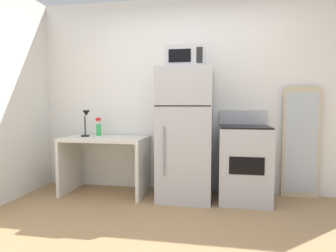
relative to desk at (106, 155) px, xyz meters
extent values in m
plane|color=#9E7A51|center=(1.13, -1.32, -0.52)|extent=(12.00, 12.00, 0.00)
cube|color=white|center=(1.13, 0.38, 0.78)|extent=(5.00, 0.10, 2.60)
cube|color=silver|center=(0.00, 0.00, 0.21)|extent=(1.07, 0.63, 0.04)
cube|color=silver|center=(-0.52, 0.00, -0.16)|extent=(0.04, 0.63, 0.71)
cube|color=silver|center=(0.52, 0.00, -0.16)|extent=(0.04, 0.63, 0.71)
cylinder|color=black|center=(-0.30, 0.03, 0.24)|extent=(0.11, 0.11, 0.02)
cylinder|color=black|center=(-0.30, 0.03, 0.38)|extent=(0.02, 0.02, 0.26)
cone|color=black|center=(-0.27, 0.01, 0.55)|extent=(0.10, 0.10, 0.08)
cylinder|color=green|center=(-0.16, 0.16, 0.31)|extent=(0.06, 0.06, 0.16)
cylinder|color=white|center=(-0.16, 0.16, 0.42)|extent=(0.02, 0.02, 0.04)
cube|color=red|center=(-0.16, 0.15, 0.46)|extent=(0.06, 0.03, 0.04)
cube|color=#B7B7BC|center=(1.06, -0.01, 0.29)|extent=(0.66, 0.64, 1.61)
cube|color=black|center=(1.06, -0.33, 0.65)|extent=(0.64, 0.00, 0.01)
cylinder|color=gray|center=(0.85, -0.35, 0.13)|extent=(0.02, 0.02, 0.56)
cube|color=#B7B7BC|center=(1.06, -0.03, 1.23)|extent=(0.46, 0.34, 0.26)
cube|color=black|center=(1.01, -0.20, 1.23)|extent=(0.26, 0.01, 0.15)
cube|color=black|center=(1.24, -0.20, 1.23)|extent=(0.07, 0.01, 0.18)
cube|color=#B7B7BC|center=(1.78, 0.01, -0.07)|extent=(0.60, 0.60, 0.90)
cube|color=black|center=(1.78, 0.01, 0.39)|extent=(0.58, 0.58, 0.02)
cube|color=#B7B7BC|center=(1.78, 0.29, 0.49)|extent=(0.60, 0.04, 0.18)
cube|color=black|center=(1.78, -0.29, -0.02)|extent=(0.38, 0.01, 0.20)
cube|color=#C6B793|center=(2.49, 0.27, 0.18)|extent=(0.44, 0.03, 1.40)
cube|color=#B2BCC6|center=(2.49, 0.26, 0.18)|extent=(0.39, 0.00, 1.26)
camera|label=1|loc=(1.46, -3.49, 0.65)|focal=30.12mm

